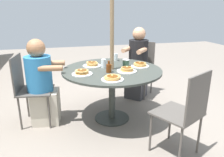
{
  "coord_description": "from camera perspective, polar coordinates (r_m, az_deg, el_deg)",
  "views": [
    {
      "loc": [
        -2.62,
        0.68,
        1.46
      ],
      "look_at": [
        0.0,
        0.0,
        0.58
      ],
      "focal_mm": 35.0,
      "sensor_mm": 36.0,
      "label": 1
    }
  ],
  "objects": [
    {
      "name": "diner_north",
      "position": [
        2.92,
        -17.8,
        -1.79
      ],
      "size": [
        0.38,
        0.5,
        1.11
      ],
      "rotation": [
        0.0,
        0.0,
        -3.29
      ],
      "color": "beige",
      "rests_on": "ground"
    },
    {
      "name": "patio_chair_north",
      "position": [
        2.96,
        -21.06,
        -1.77
      ],
      "size": [
        0.47,
        0.47,
        0.91
      ],
      "rotation": [
        0.0,
        0.0,
        -3.29
      ],
      "color": "#514C47",
      "rests_on": "ground"
    },
    {
      "name": "patio_table",
      "position": [
        2.84,
        0.0,
        0.6
      ],
      "size": [
        1.28,
        1.28,
        0.71
      ],
      "color": "#383D38",
      "rests_on": "ground"
    },
    {
      "name": "drinking_glass_b",
      "position": [
        2.87,
        -2.23,
        3.94
      ],
      "size": [
        0.06,
        0.06,
        0.11
      ],
      "primitive_type": "cylinder",
      "color": "silver",
      "rests_on": "patio_table"
    },
    {
      "name": "umbrella_pole",
      "position": [
        2.75,
        0.0,
        8.9
      ],
      "size": [
        0.05,
        0.05,
        2.05
      ],
      "primitive_type": "cylinder",
      "color": "#846B4C",
      "rests_on": "ground"
    },
    {
      "name": "ground_plane",
      "position": [
        3.08,
        0.0,
        -10.3
      ],
      "size": [
        12.0,
        12.0,
        0.0
      ],
      "primitive_type": "plane",
      "color": "gray"
    },
    {
      "name": "pancake_plate_c",
      "position": [
        2.97,
        -5.25,
        3.69
      ],
      "size": [
        0.25,
        0.25,
        0.07
      ],
      "color": "white",
      "rests_on": "patio_table"
    },
    {
      "name": "pancake_plate_e",
      "position": [
        2.38,
        0.1,
        0.08
      ],
      "size": [
        0.25,
        0.25,
        0.06
      ],
      "color": "white",
      "rests_on": "patio_table"
    },
    {
      "name": "pancake_plate_d",
      "position": [
        2.96,
        7.31,
        3.55
      ],
      "size": [
        0.25,
        0.25,
        0.06
      ],
      "color": "white",
      "rests_on": "patio_table"
    },
    {
      "name": "diner_south",
      "position": [
        3.65,
        6.64,
        3.35
      ],
      "size": [
        0.53,
        0.52,
        1.17
      ],
      "rotation": [
        0.0,
        0.0,
        0.83
      ],
      "color": "#3D3D42",
      "rests_on": "ground"
    },
    {
      "name": "syrup_bottle",
      "position": [
        2.65,
        -0.84,
        2.78
      ],
      "size": [
        0.09,
        0.07,
        0.15
      ],
      "color": "#602D0F",
      "rests_on": "patio_table"
    },
    {
      "name": "pancake_plate_a",
      "position": [
        2.7,
        3.9,
        2.27
      ],
      "size": [
        0.25,
        0.25,
        0.06
      ],
      "color": "white",
      "rests_on": "patio_table"
    },
    {
      "name": "patio_chair_east",
      "position": [
        2.24,
        18.58,
        -7.78
      ],
      "size": [
        0.56,
        0.56,
        0.91
      ],
      "rotation": [
        0.0,
        0.0,
        -1.1
      ],
      "color": "#514C47",
      "rests_on": "ground"
    },
    {
      "name": "patio_chair_south",
      "position": [
        3.81,
        7.57,
        3.54
      ],
      "size": [
        0.58,
        0.58,
        0.91
      ],
      "rotation": [
        0.0,
        0.0,
        0.83
      ],
      "color": "#514C47",
      "rests_on": "ground"
    },
    {
      "name": "pancake_plate_b",
      "position": [
        2.61,
        -7.84,
        1.55
      ],
      "size": [
        0.25,
        0.25,
        0.06
      ],
      "color": "white",
      "rests_on": "patio_table"
    },
    {
      "name": "drinking_glass_a",
      "position": [
        3.25,
        0.85,
        5.59
      ],
      "size": [
        0.07,
        0.07,
        0.11
      ],
      "primitive_type": "cylinder",
      "color": "silver",
      "rests_on": "patio_table"
    },
    {
      "name": "coffee_cup",
      "position": [
        2.94,
        3.65,
        4.07
      ],
      "size": [
        0.09,
        0.09,
        0.1
      ],
      "color": "#33513D",
      "rests_on": "patio_table"
    }
  ]
}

